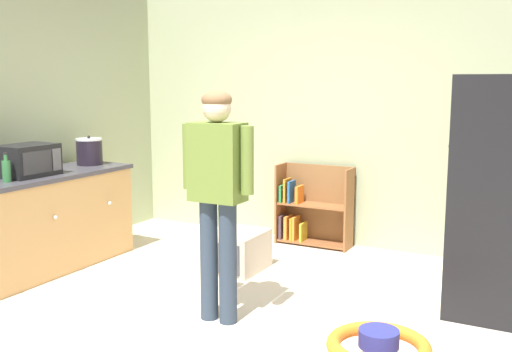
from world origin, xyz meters
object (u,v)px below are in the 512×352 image
Objects in this scene: refrigerator at (504,198)px; blue_cup at (34,165)px; crock_pot at (89,151)px; green_glass_bottle at (6,170)px; kitchen_counter at (30,225)px; bookshelf at (310,211)px; pet_carrier at (239,251)px; standing_person at (218,185)px; microwave at (27,160)px.

blue_cup is at bearing -169.91° from refrigerator.
refrigerator reaches higher than blue_cup.
crock_pot is (-3.86, -0.18, 0.14)m from refrigerator.
green_glass_bottle is at bearing -160.92° from refrigerator.
kitchen_counter is 0.99m from crock_pot.
bookshelf reaches higher than pet_carrier.
standing_person is 3.03× the size of pet_carrier.
crock_pot is at bearing 91.87° from kitchen_counter.
refrigerator reaches higher than green_glass_bottle.
kitchen_counter is at bearing 176.86° from standing_person.
microwave is at bearing 176.65° from standing_person.
bookshelf is at bearing 150.50° from refrigerator.
green_glass_bottle is (-1.72, -2.43, 0.64)m from bookshelf.
green_glass_bottle is (-1.95, -0.19, -0.01)m from standing_person.
bookshelf is 0.51× the size of standing_person.
green_glass_bottle is at bearing -174.46° from standing_person.
crock_pot is 0.58m from blue_cup.
kitchen_counter is 1.19× the size of refrigerator.
bookshelf is at bearing 35.54° from crock_pot.
microwave is 0.33m from green_glass_bottle.
kitchen_counter is at bearing 109.01° from green_glass_bottle.
crock_pot is (-2.08, 0.92, 0.02)m from standing_person.
microwave is 1.63× the size of crock_pot.
blue_cup is (-1.81, -0.71, 0.77)m from pet_carrier.
blue_cup is at bearing 130.12° from microwave.
standing_person reaches higher than microwave.
bookshelf is at bearing 49.35° from microwave.
standing_person is at bearing -148.32° from refrigerator.
microwave is at bearing -130.65° from bookshelf.
green_glass_bottle is at bearing -70.99° from kitchen_counter.
microwave reaches higher than green_glass_bottle.
green_glass_bottle is (0.13, -1.11, -0.03)m from crock_pot.
bookshelf is 3.46× the size of green_glass_bottle.
green_glass_bottle is at bearing -71.75° from microwave.
bookshelf is 2.87m from microwave.
kitchen_counter is at bearing -88.13° from crock_pot.
pet_carrier is 2.24× the size of green_glass_bottle.
bookshelf is (-2.01, 1.14, -0.53)m from refrigerator.
bookshelf is at bearing 95.82° from standing_person.
refrigerator is at bearing -29.50° from bookshelf.
crock_pot is at bearing -177.30° from refrigerator.
standing_person is 3.48× the size of microwave.
standing_person is (-1.78, -1.10, 0.12)m from refrigerator.
pet_carrier is 1.15× the size of microwave.
green_glass_bottle is 2.59× the size of blue_cup.
green_glass_bottle reaches higher than kitchen_counter.
kitchen_counter is 0.60m from blue_cup.
blue_cup is (-2.27, 0.38, -0.06)m from standing_person.
green_glass_bottle reaches higher than bookshelf.
crock_pot reaches higher than green_glass_bottle.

